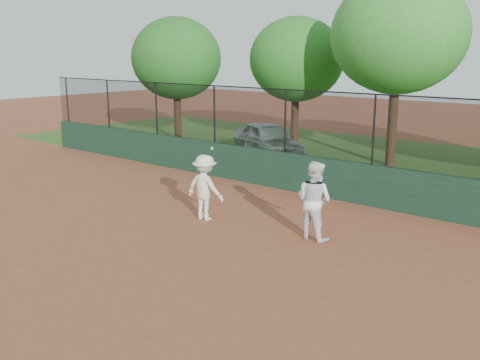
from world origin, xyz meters
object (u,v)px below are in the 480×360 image
Objects in this scene: player_second at (314,200)px; tree_2 at (398,35)px; parked_car at (268,140)px; tree_1 at (296,60)px; player_main at (205,187)px; tree_0 at (176,59)px.

tree_2 is at bearing -72.89° from player_second.
tree_1 is at bearing 35.92° from parked_car.
tree_1 is 5.28m from tree_2.
player_main reaches higher than player_second.
player_second is 0.26× the size of tree_2.
tree_0 is at bearing 115.68° from parked_car.
parked_car is 6.53m from tree_2.
tree_0 is (-5.61, 0.21, 3.28)m from parked_car.
parked_car is at bearing -43.51° from player_second.
tree_2 is at bearing 84.95° from player_main.
player_second is (6.89, -7.46, 0.21)m from parked_car.
player_second reaches higher than parked_car.
parked_car is 0.73× the size of tree_1.
player_second is 14.99m from tree_0.
player_main is 11.78m from tree_1.
tree_2 reaches higher than player_main.
tree_0 is (-12.51, 7.67, 3.07)m from player_second.
parked_car is 0.72× the size of tree_0.
player_main is at bearing -95.05° from tree_2.
player_second is at bearing 10.28° from player_main.
tree_2 reaches higher than tree_1.
player_main is 12.96m from tree_0.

